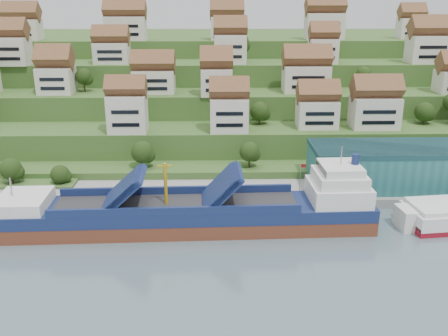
{
  "coord_description": "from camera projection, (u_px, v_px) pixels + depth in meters",
  "views": [
    {
      "loc": [
        -1.42,
        -95.65,
        46.01
      ],
      "look_at": [
        0.8,
        14.0,
        8.0
      ],
      "focal_mm": 40.0,
      "sensor_mm": 36.0,
      "label": 1
    }
  ],
  "objects": [
    {
      "name": "ground",
      "position": [
        222.0,
        225.0,
        105.45
      ],
      "size": [
        300.0,
        300.0,
        0.0
      ],
      "primitive_type": "plane",
      "color": "slate",
      "rests_on": "ground"
    },
    {
      "name": "quay",
      "position": [
        304.0,
        193.0,
        119.65
      ],
      "size": [
        180.0,
        14.0,
        2.2
      ],
      "primitive_type": "cube",
      "color": "gray",
      "rests_on": "ground"
    },
    {
      "name": "hillside",
      "position": [
        217.0,
        89.0,
        199.79
      ],
      "size": [
        260.0,
        128.0,
        31.0
      ],
      "color": "#2D4C1E",
      "rests_on": "ground"
    },
    {
      "name": "hillside_village",
      "position": [
        225.0,
        68.0,
        155.38
      ],
      "size": [
        161.53,
        63.9,
        29.12
      ],
      "color": "beige",
      "rests_on": "ground"
    },
    {
      "name": "hillside_trees",
      "position": [
        193.0,
        101.0,
        143.28
      ],
      "size": [
        142.69,
        62.22,
        32.8
      ],
      "color": "#243D14",
      "rests_on": "ground"
    },
    {
      "name": "warehouse",
      "position": [
        436.0,
        166.0,
        120.15
      ],
      "size": [
        60.0,
        15.0,
        10.0
      ],
      "primitive_type": "cube",
      "color": "#266868",
      "rests_on": "quay"
    },
    {
      "name": "flagpole",
      "position": [
        301.0,
        178.0,
        112.99
      ],
      "size": [
        1.28,
        0.16,
        8.0
      ],
      "color": "gray",
      "rests_on": "quay"
    },
    {
      "name": "cargo_ship",
      "position": [
        197.0,
        214.0,
        103.22
      ],
      "size": [
        77.52,
        14.57,
        17.1
      ],
      "rotation": [
        0.0,
        0.0,
        0.03
      ],
      "color": "brown",
      "rests_on": "ground"
    }
  ]
}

